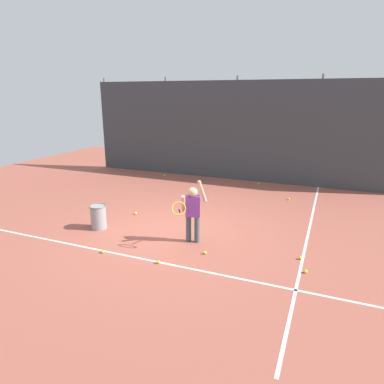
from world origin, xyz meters
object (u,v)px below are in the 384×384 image
at_px(tennis_ball_7, 306,271).
at_px(tennis_ball_0, 136,213).
at_px(tennis_ball_1, 289,199).
at_px(tennis_ball_8, 259,183).
at_px(tennis_player, 192,210).
at_px(tennis_ball_4, 164,175).
at_px(tennis_ball_3, 103,251).
at_px(tennis_ball_6, 158,262).
at_px(tennis_ball_2, 205,253).
at_px(ball_hopper, 98,217).
at_px(tennis_ball_5, 300,258).

bearing_deg(tennis_ball_7, tennis_ball_0, 161.31).
distance_m(tennis_ball_1, tennis_ball_8, 1.91).
bearing_deg(tennis_ball_8, tennis_player, -93.36).
bearing_deg(tennis_ball_4, tennis_ball_3, -73.79).
height_order(tennis_ball_4, tennis_ball_7, same).
height_order(tennis_ball_6, tennis_ball_8, same).
bearing_deg(tennis_ball_6, tennis_ball_3, -178.41).
xyz_separation_m(tennis_ball_4, tennis_ball_6, (3.08, -6.33, 0.00)).
bearing_deg(tennis_ball_1, tennis_ball_4, 164.90).
bearing_deg(tennis_ball_3, tennis_ball_2, 20.98).
bearing_deg(tennis_ball_2, tennis_ball_1, 76.17).
relative_size(tennis_ball_0, tennis_ball_3, 1.00).
bearing_deg(ball_hopper, tennis_ball_6, -25.74).
xyz_separation_m(tennis_ball_3, tennis_ball_5, (3.68, 1.22, 0.00)).
bearing_deg(tennis_ball_7, ball_hopper, 175.93).
bearing_deg(tennis_ball_7, tennis_ball_6, -165.18).
height_order(tennis_ball_1, tennis_ball_5, same).
height_order(ball_hopper, tennis_ball_4, ball_hopper).
distance_m(tennis_player, ball_hopper, 2.37).
height_order(tennis_ball_4, tennis_ball_6, same).
relative_size(tennis_ball_3, tennis_ball_6, 1.00).
bearing_deg(tennis_ball_5, tennis_ball_2, -164.47).
distance_m(tennis_ball_2, tennis_ball_4, 6.77).
bearing_deg(tennis_ball_2, ball_hopper, 173.43).
distance_m(ball_hopper, tennis_ball_4, 5.40).
height_order(tennis_ball_0, tennis_ball_8, same).
height_order(ball_hopper, tennis_ball_7, ball_hopper).
height_order(tennis_ball_5, tennis_ball_7, same).
distance_m(tennis_ball_5, tennis_ball_8, 5.65).
relative_size(tennis_ball_3, tennis_ball_4, 1.00).
bearing_deg(tennis_ball_1, tennis_ball_3, -120.42).
bearing_deg(tennis_ball_0, tennis_ball_7, -18.69).
height_order(tennis_ball_7, tennis_ball_8, same).
bearing_deg(ball_hopper, tennis_ball_4, 100.35).
relative_size(tennis_ball_2, tennis_ball_4, 1.00).
xyz_separation_m(ball_hopper, tennis_ball_6, (2.11, -1.02, -0.26)).
height_order(tennis_player, tennis_ball_2, tennis_player).
bearing_deg(tennis_ball_8, tennis_ball_0, -118.49).
bearing_deg(tennis_ball_0, tennis_ball_5, -12.98).
xyz_separation_m(tennis_ball_1, tennis_ball_7, (0.84, -4.34, 0.00)).
height_order(tennis_ball_0, tennis_ball_7, same).
distance_m(tennis_ball_0, tennis_ball_5, 4.38).
distance_m(tennis_player, tennis_ball_6, 1.36).
relative_size(tennis_ball_0, tennis_ball_2, 1.00).
bearing_deg(tennis_ball_3, tennis_ball_4, 106.21).
height_order(tennis_player, tennis_ball_1, tennis_player).
bearing_deg(tennis_ball_8, tennis_ball_7, -70.57).
bearing_deg(tennis_ball_1, tennis_ball_6, -109.10).
xyz_separation_m(tennis_player, tennis_ball_5, (2.23, 0.04, -0.69)).
height_order(tennis_player, tennis_ball_4, tennis_player).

